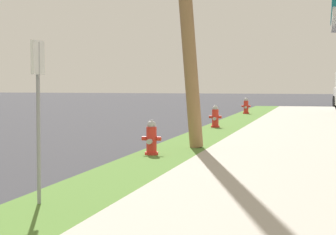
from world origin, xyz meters
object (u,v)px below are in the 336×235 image
object	(u,v)px
fire_hydrant_second	(151,140)
fire_hydrant_fourth	(246,107)
fire_hydrant_third	(215,118)
street_sign_post	(38,87)

from	to	relation	value
fire_hydrant_second	fire_hydrant_fourth	xyz separation A→B (m)	(0.00, 18.14, 0.00)
fire_hydrant_second	fire_hydrant_third	bearing A→B (deg)	89.82
fire_hydrant_second	fire_hydrant_fourth	world-z (taller)	same
fire_hydrant_second	fire_hydrant_fourth	bearing A→B (deg)	89.99
street_sign_post	fire_hydrant_third	bearing A→B (deg)	89.91
fire_hydrant_second	fire_hydrant_third	size ratio (longest dim) A/B	1.00
fire_hydrant_fourth	street_sign_post	size ratio (longest dim) A/B	0.35
fire_hydrant_fourth	street_sign_post	distance (m)	24.22
fire_hydrant_third	street_sign_post	xyz separation A→B (m)	(-0.02, -14.74, 1.19)
fire_hydrant_second	street_sign_post	xyz separation A→B (m)	(0.00, -6.05, 1.19)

